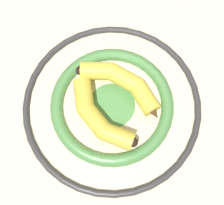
# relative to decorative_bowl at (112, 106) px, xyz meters

# --- Properties ---
(ground_plane) EXTENTS (2.80, 2.80, 0.00)m
(ground_plane) POSITION_rel_decorative_bowl_xyz_m (0.01, -0.01, -0.02)
(ground_plane) COLOR beige
(decorative_bowl) EXTENTS (0.37, 0.37, 0.03)m
(decorative_bowl) POSITION_rel_decorative_bowl_xyz_m (0.00, 0.00, 0.00)
(decorative_bowl) COLOR beige
(decorative_bowl) RESTS_ON ground_plane
(banana_a) EXTENTS (0.10, 0.18, 0.04)m
(banana_a) POSITION_rel_decorative_bowl_xyz_m (-0.04, 0.01, 0.04)
(banana_a) COLOR gold
(banana_a) RESTS_ON decorative_bowl
(banana_b) EXTENTS (0.07, 0.20, 0.04)m
(banana_b) POSITION_rel_decorative_bowl_xyz_m (0.04, 0.00, 0.04)
(banana_b) COLOR yellow
(banana_b) RESTS_ON decorative_bowl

